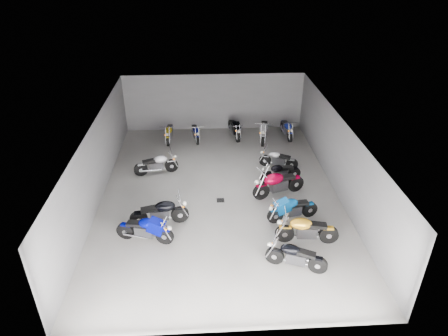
# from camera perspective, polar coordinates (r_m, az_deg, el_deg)

# --- Properties ---
(ground) EXTENTS (14.00, 14.00, 0.00)m
(ground) POSITION_cam_1_polar(r_m,az_deg,el_deg) (17.18, -0.58, -3.71)
(ground) COLOR #989690
(ground) RESTS_ON ground
(wall_back) EXTENTS (10.00, 0.10, 3.20)m
(wall_back) POSITION_cam_1_polar(r_m,az_deg,el_deg) (22.77, -1.44, 9.37)
(wall_back) COLOR slate
(wall_back) RESTS_ON ground
(wall_left) EXTENTS (0.10, 14.00, 3.20)m
(wall_left) POSITION_cam_1_polar(r_m,az_deg,el_deg) (16.93, -17.77, 0.49)
(wall_left) COLOR slate
(wall_left) RESTS_ON ground
(wall_right) EXTENTS (0.10, 14.00, 3.20)m
(wall_right) POSITION_cam_1_polar(r_m,az_deg,el_deg) (17.29, 16.18, 1.39)
(wall_right) COLOR slate
(wall_right) RESTS_ON ground
(ceiling) EXTENTS (10.00, 14.00, 0.04)m
(ceiling) POSITION_cam_1_polar(r_m,az_deg,el_deg) (15.66, -0.64, 6.21)
(ceiling) COLOR black
(ceiling) RESTS_ON wall_back
(drain_grate) EXTENTS (0.32, 0.32, 0.01)m
(drain_grate) POSITION_cam_1_polar(r_m,az_deg,el_deg) (16.76, -0.50, -4.63)
(drain_grate) COLOR black
(drain_grate) RESTS_ON ground
(motorcycle_left_b) EXTENTS (2.11, 0.69, 0.94)m
(motorcycle_left_b) POSITION_cam_1_polar(r_m,az_deg,el_deg) (14.62, -11.18, -8.60)
(motorcycle_left_b) COLOR black
(motorcycle_left_b) RESTS_ON ground
(motorcycle_left_c) EXTENTS (2.24, 0.54, 0.99)m
(motorcycle_left_c) POSITION_cam_1_polar(r_m,az_deg,el_deg) (15.32, -9.14, -6.31)
(motorcycle_left_c) COLOR black
(motorcycle_left_c) RESTS_ON ground
(motorcycle_left_f) EXTENTS (2.03, 0.59, 0.90)m
(motorcycle_left_f) POSITION_cam_1_polar(r_m,az_deg,el_deg) (18.70, -9.59, 0.55)
(motorcycle_left_f) COLOR black
(motorcycle_left_f) RESTS_ON ground
(motorcycle_right_a) EXTENTS (1.96, 0.86, 0.90)m
(motorcycle_right_a) POSITION_cam_1_polar(r_m,az_deg,el_deg) (13.52, 10.17, -12.27)
(motorcycle_right_a) COLOR black
(motorcycle_right_a) RESTS_ON ground
(motorcycle_right_b) EXTENTS (2.25, 0.50, 0.99)m
(motorcycle_right_b) POSITION_cam_1_polar(r_m,az_deg,el_deg) (14.59, 11.67, -8.63)
(motorcycle_right_b) COLOR black
(motorcycle_right_b) RESTS_ON ground
(motorcycle_right_c) EXTENTS (2.06, 0.65, 0.92)m
(motorcycle_right_c) POSITION_cam_1_polar(r_m,az_deg,el_deg) (15.61, 9.71, -5.76)
(motorcycle_right_c) COLOR black
(motorcycle_right_c) RESTS_ON ground
(motorcycle_right_d) EXTENTS (2.30, 0.94, 1.05)m
(motorcycle_right_d) POSITION_cam_1_polar(r_m,az_deg,el_deg) (16.96, 7.74, -2.22)
(motorcycle_right_d) COLOR black
(motorcycle_right_d) RESTS_ON ground
(motorcycle_right_e) EXTENTS (1.91, 0.58, 0.85)m
(motorcycle_right_e) POSITION_cam_1_polar(r_m,az_deg,el_deg) (18.03, 8.03, -0.58)
(motorcycle_right_e) COLOR black
(motorcycle_right_e) RESTS_ON ground
(motorcycle_right_f) EXTENTS (1.80, 0.77, 0.82)m
(motorcycle_right_f) POSITION_cam_1_polar(r_m,az_deg,el_deg) (19.13, 7.72, 1.26)
(motorcycle_right_f) COLOR black
(motorcycle_right_f) RESTS_ON ground
(motorcycle_back_b) EXTENTS (0.41, 2.01, 0.88)m
(motorcycle_back_b) POSITION_cam_1_polar(r_m,az_deg,el_deg) (21.86, -7.82, 5.05)
(motorcycle_back_b) COLOR black
(motorcycle_back_b) RESTS_ON ground
(motorcycle_back_c) EXTENTS (0.46, 1.86, 0.82)m
(motorcycle_back_c) POSITION_cam_1_polar(r_m,az_deg,el_deg) (21.82, -4.08, 5.12)
(motorcycle_back_c) COLOR black
(motorcycle_back_c) RESTS_ON ground
(motorcycle_back_d) EXTENTS (0.57, 2.11, 0.93)m
(motorcycle_back_d) POSITION_cam_1_polar(r_m,az_deg,el_deg) (22.11, 1.49, 5.69)
(motorcycle_back_d) COLOR black
(motorcycle_back_d) RESTS_ON ground
(motorcycle_back_e) EXTENTS (0.64, 2.33, 1.03)m
(motorcycle_back_e) POSITION_cam_1_polar(r_m,az_deg,el_deg) (21.81, 5.70, 5.37)
(motorcycle_back_e) COLOR black
(motorcycle_back_e) RESTS_ON ground
(motorcycle_back_f) EXTENTS (0.45, 2.06, 0.90)m
(motorcycle_back_f) POSITION_cam_1_polar(r_m,az_deg,el_deg) (22.39, 8.96, 5.60)
(motorcycle_back_f) COLOR black
(motorcycle_back_f) RESTS_ON ground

